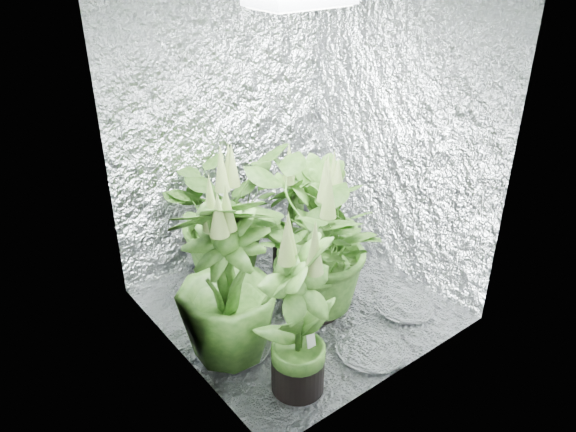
{
  "coord_description": "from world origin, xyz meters",
  "views": [
    {
      "loc": [
        -1.81,
        -2.24,
        2.15
      ],
      "look_at": [
        -0.08,
        0.0,
        0.66
      ],
      "focal_mm": 35.0,
      "sensor_mm": 36.0,
      "label": 1
    }
  ],
  "objects_px": {
    "plant_c": "(326,221)",
    "plant_e": "(318,246)",
    "plant_a": "(224,215)",
    "plant_b": "(291,216)",
    "circulation_fan": "(307,218)",
    "plant_d": "(227,280)",
    "plant_f": "(298,318)"
  },
  "relations": [
    {
      "from": "plant_a",
      "to": "circulation_fan",
      "type": "distance_m",
      "value": 0.82
    },
    {
      "from": "plant_c",
      "to": "plant_e",
      "type": "height_order",
      "value": "plant_e"
    },
    {
      "from": "plant_c",
      "to": "circulation_fan",
      "type": "bearing_deg",
      "value": 64.61
    },
    {
      "from": "plant_a",
      "to": "plant_c",
      "type": "xyz_separation_m",
      "value": [
        0.55,
        -0.38,
        -0.06
      ]
    },
    {
      "from": "plant_a",
      "to": "circulation_fan",
      "type": "relative_size",
      "value": 2.67
    },
    {
      "from": "plant_e",
      "to": "plant_b",
      "type": "bearing_deg",
      "value": 70.42
    },
    {
      "from": "plant_d",
      "to": "circulation_fan",
      "type": "bearing_deg",
      "value": 32.88
    },
    {
      "from": "plant_a",
      "to": "plant_d",
      "type": "distance_m",
      "value": 0.8
    },
    {
      "from": "plant_a",
      "to": "plant_d",
      "type": "xyz_separation_m",
      "value": [
        -0.41,
        -0.68,
        0.03
      ]
    },
    {
      "from": "plant_b",
      "to": "plant_d",
      "type": "distance_m",
      "value": 0.92
    },
    {
      "from": "plant_d",
      "to": "plant_f",
      "type": "xyz_separation_m",
      "value": [
        0.14,
        -0.42,
        -0.05
      ]
    },
    {
      "from": "plant_b",
      "to": "plant_d",
      "type": "relative_size",
      "value": 0.85
    },
    {
      "from": "plant_a",
      "to": "plant_b",
      "type": "xyz_separation_m",
      "value": [
        0.38,
        -0.21,
        -0.04
      ]
    },
    {
      "from": "plant_c",
      "to": "plant_f",
      "type": "xyz_separation_m",
      "value": [
        -0.82,
        -0.73,
        0.05
      ]
    },
    {
      "from": "plant_f",
      "to": "circulation_fan",
      "type": "xyz_separation_m",
      "value": [
        1.03,
        1.18,
        -0.29
      ]
    },
    {
      "from": "plant_c",
      "to": "circulation_fan",
      "type": "relative_size",
      "value": 2.27
    },
    {
      "from": "plant_d",
      "to": "plant_f",
      "type": "distance_m",
      "value": 0.45
    },
    {
      "from": "plant_a",
      "to": "plant_d",
      "type": "bearing_deg",
      "value": -120.84
    },
    {
      "from": "plant_b",
      "to": "circulation_fan",
      "type": "distance_m",
      "value": 0.54
    },
    {
      "from": "plant_a",
      "to": "plant_e",
      "type": "relative_size",
      "value": 1.04
    },
    {
      "from": "plant_c",
      "to": "plant_e",
      "type": "relative_size",
      "value": 0.89
    },
    {
      "from": "plant_f",
      "to": "plant_d",
      "type": "bearing_deg",
      "value": 108.12
    },
    {
      "from": "plant_b",
      "to": "plant_d",
      "type": "xyz_separation_m",
      "value": [
        -0.79,
        -0.47,
        0.08
      ]
    },
    {
      "from": "plant_a",
      "to": "plant_f",
      "type": "height_order",
      "value": "plant_f"
    },
    {
      "from": "plant_c",
      "to": "plant_e",
      "type": "distance_m",
      "value": 0.45
    },
    {
      "from": "plant_a",
      "to": "plant_f",
      "type": "bearing_deg",
      "value": -103.63
    },
    {
      "from": "plant_e",
      "to": "circulation_fan",
      "type": "height_order",
      "value": "plant_e"
    },
    {
      "from": "plant_a",
      "to": "plant_c",
      "type": "relative_size",
      "value": 1.18
    },
    {
      "from": "plant_d",
      "to": "circulation_fan",
      "type": "xyz_separation_m",
      "value": [
        1.17,
        0.76,
        -0.33
      ]
    },
    {
      "from": "plant_f",
      "to": "circulation_fan",
      "type": "relative_size",
      "value": 2.54
    },
    {
      "from": "plant_c",
      "to": "plant_d",
      "type": "height_order",
      "value": "plant_d"
    },
    {
      "from": "plant_b",
      "to": "plant_c",
      "type": "xyz_separation_m",
      "value": [
        0.16,
        -0.16,
        -0.02
      ]
    }
  ]
}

